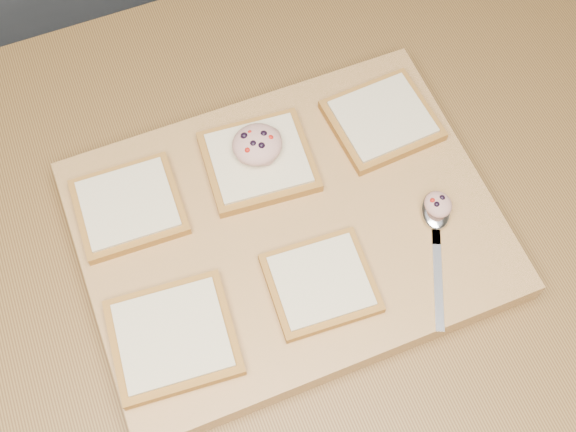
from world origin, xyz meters
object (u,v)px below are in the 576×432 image
at_px(cutting_board, 288,230).
at_px(tuna_salad_dollop, 257,144).
at_px(spoon, 436,220).
at_px(bread_far_center, 259,161).

height_order(cutting_board, tuna_salad_dollop, tuna_salad_dollop).
bearing_deg(spoon, cutting_board, 158.71).
bearing_deg(cutting_board, bread_far_center, 92.46).
height_order(bread_far_center, spoon, bread_far_center).
relative_size(cutting_board, bread_far_center, 3.51).
height_order(cutting_board, bread_far_center, bread_far_center).
bearing_deg(tuna_salad_dollop, bread_far_center, -105.32).
height_order(tuna_salad_dollop, spoon, tuna_salad_dollop).
bearing_deg(spoon, bread_far_center, 137.80).
bearing_deg(spoon, tuna_salad_dollop, 135.72).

